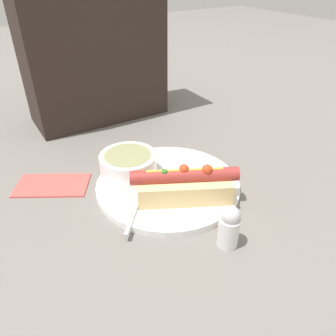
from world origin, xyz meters
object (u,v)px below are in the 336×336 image
spoon (141,194)px  salt_shaker (228,227)px  seated_diner (90,25)px  soup_bowl (128,164)px  hot_dog (182,186)px

spoon → salt_shaker: (0.06, -0.16, 0.02)m
salt_shaker → seated_diner: 0.60m
soup_bowl → seated_diner: bearing=77.6°
hot_dog → salt_shaker: (0.00, -0.12, -0.00)m
seated_diner → hot_dog: bearing=-93.0°
soup_bowl → spoon: soup_bowl is taller
hot_dog → spoon: (-0.06, 0.04, -0.02)m
hot_dog → soup_bowl: (-0.05, 0.11, -0.00)m
soup_bowl → spoon: (-0.01, -0.07, -0.02)m
spoon → soup_bowl: bearing=32.1°
spoon → seated_diner: bearing=29.1°
salt_shaker → soup_bowl: bearing=102.1°
hot_dog → soup_bowl: hot_dog is taller
soup_bowl → seated_diner: 0.39m
spoon → salt_shaker: salt_shaker is taller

